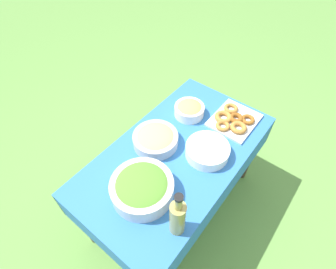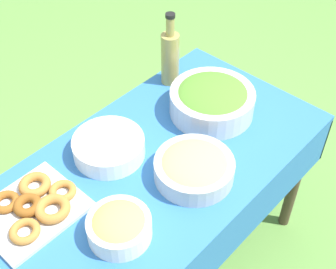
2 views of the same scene
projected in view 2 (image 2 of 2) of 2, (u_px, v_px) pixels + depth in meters
The scene contains 8 objects.
ground_plane at pixel (160, 262), 2.18m from camera, with size 14.00×14.00×0.00m, color #609342.
picnic_table at pixel (159, 178), 1.77m from camera, with size 1.29×0.72×0.71m.
salad_bowl at pixel (212, 100), 1.84m from camera, with size 0.33×0.33×0.12m.
pasta_bowl at pixel (194, 167), 1.60m from camera, with size 0.28×0.28×0.09m.
donut_platter at pixel (34, 206), 1.51m from camera, with size 0.32×0.27×0.05m.
plate_stack at pixel (109, 147), 1.69m from camera, with size 0.26×0.26×0.07m.
olive_oil_bottle at pixel (170, 56), 1.94m from camera, with size 0.08×0.08×0.32m.
fruit_bowl at pixel (119, 226), 1.43m from camera, with size 0.20×0.20×0.09m.
Camera 2 is at (-0.83, -0.80, 1.95)m, focal length 50.00 mm.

